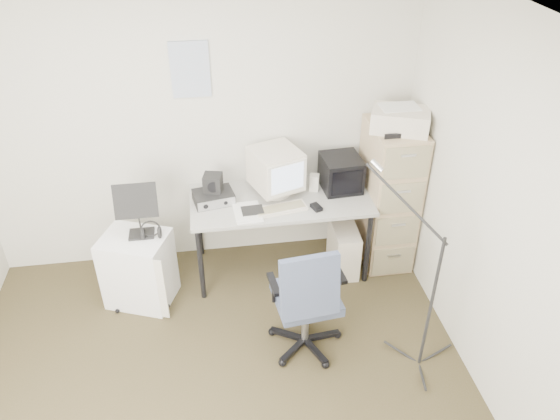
{
  "coord_description": "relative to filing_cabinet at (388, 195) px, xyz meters",
  "views": [
    {
      "loc": [
        0.05,
        -2.34,
        3.17
      ],
      "look_at": [
        0.55,
        0.95,
        0.95
      ],
      "focal_mm": 35.0,
      "sensor_mm": 36.0,
      "label": 1
    }
  ],
  "objects": [
    {
      "name": "floor",
      "position": [
        -1.58,
        -1.48,
        -0.66
      ],
      "size": [
        3.6,
        3.6,
        0.01
      ],
      "primitive_type": "cube",
      "color": "#3C361B",
      "rests_on": "ground"
    },
    {
      "name": "ceiling",
      "position": [
        -1.58,
        -1.48,
        1.85
      ],
      "size": [
        3.6,
        3.6,
        0.01
      ],
      "primitive_type": "cube",
      "color": "white",
      "rests_on": "ground"
    },
    {
      "name": "wall_back",
      "position": [
        -1.58,
        0.32,
        0.6
      ],
      "size": [
        3.6,
        0.02,
        2.5
      ],
      "primitive_type": "cube",
      "color": "beige",
      "rests_on": "ground"
    },
    {
      "name": "wall_right",
      "position": [
        0.22,
        -1.48,
        0.6
      ],
      "size": [
        0.02,
        3.6,
        2.5
      ],
      "primitive_type": "cube",
      "color": "beige",
      "rests_on": "ground"
    },
    {
      "name": "wall_calendar",
      "position": [
        -1.6,
        0.31,
        1.1
      ],
      "size": [
        0.3,
        0.02,
        0.44
      ],
      "primitive_type": "cube",
      "color": "white",
      "rests_on": "wall_back"
    },
    {
      "name": "filing_cabinet",
      "position": [
        0.0,
        0.0,
        0.0
      ],
      "size": [
        0.4,
        0.6,
        1.3
      ],
      "primitive_type": "cube",
      "color": "tan",
      "rests_on": "floor"
    },
    {
      "name": "printer",
      "position": [
        0.0,
        -0.06,
        0.74
      ],
      "size": [
        0.53,
        0.45,
        0.17
      ],
      "primitive_type": "cube",
      "rotation": [
        0.0,
        0.0,
        -0.39
      ],
      "color": "white",
      "rests_on": "filing_cabinet"
    },
    {
      "name": "desk",
      "position": [
        -0.95,
        -0.03,
        -0.29
      ],
      "size": [
        1.5,
        0.7,
        0.73
      ],
      "primitive_type": "cube",
      "color": "#AAAAAA",
      "rests_on": "floor"
    },
    {
      "name": "crt_monitor",
      "position": [
        -0.98,
        0.06,
        0.28
      ],
      "size": [
        0.47,
        0.48,
        0.4
      ],
      "primitive_type": "cube",
      "rotation": [
        0.0,
        0.0,
        0.34
      ],
      "color": "white",
      "rests_on": "desk"
    },
    {
      "name": "crt_tv",
      "position": [
        -0.42,
        0.07,
        0.22
      ],
      "size": [
        0.34,
        0.35,
        0.29
      ],
      "primitive_type": "cube",
      "rotation": [
        0.0,
        0.0,
        0.06
      ],
      "color": "black",
      "rests_on": "desk"
    },
    {
      "name": "desk_speaker",
      "position": [
        -0.65,
        0.06,
        0.15
      ],
      "size": [
        0.1,
        0.1,
        0.14
      ],
      "primitive_type": "cube",
      "rotation": [
        0.0,
        0.0,
        -0.3
      ],
      "color": "silver",
      "rests_on": "desk"
    },
    {
      "name": "keyboard",
      "position": [
        -0.97,
        -0.21,
        0.09
      ],
      "size": [
        0.44,
        0.22,
        0.02
      ],
      "primitive_type": "cube",
      "rotation": [
        0.0,
        0.0,
        0.18
      ],
      "color": "white",
      "rests_on": "desk"
    },
    {
      "name": "mouse",
      "position": [
        -0.69,
        -0.23,
        0.1
      ],
      "size": [
        0.09,
        0.12,
        0.03
      ],
      "primitive_type": "cube",
      "rotation": [
        0.0,
        0.0,
        0.34
      ],
      "color": "black",
      "rests_on": "desk"
    },
    {
      "name": "radio_receiver",
      "position": [
        -1.5,
        0.0,
        0.13
      ],
      "size": [
        0.36,
        0.28,
        0.09
      ],
      "primitive_type": "cube",
      "rotation": [
        0.0,
        0.0,
        0.18
      ],
      "color": "black",
      "rests_on": "desk"
    },
    {
      "name": "radio_speaker",
      "position": [
        -1.5,
        0.03,
        0.24
      ],
      "size": [
        0.17,
        0.17,
        0.15
      ],
      "primitive_type": "cube",
      "rotation": [
        0.0,
        0.0,
        -0.23
      ],
      "color": "black",
      "rests_on": "radio_receiver"
    },
    {
      "name": "papers",
      "position": [
        -1.24,
        -0.21,
        0.09
      ],
      "size": [
        0.23,
        0.3,
        0.02
      ],
      "primitive_type": "cube",
      "rotation": [
        0.0,
        0.0,
        0.05
      ],
      "color": "white",
      "rests_on": "desk"
    },
    {
      "name": "pc_tower",
      "position": [
        -0.4,
        -0.11,
        -0.43
      ],
      "size": [
        0.23,
        0.47,
        0.43
      ],
      "primitive_type": "cube",
      "rotation": [
        0.0,
        0.0,
        -0.04
      ],
      "color": "white",
      "rests_on": "floor"
    },
    {
      "name": "office_chair",
      "position": [
        -0.91,
        -0.98,
        -0.15
      ],
      "size": [
        0.63,
        0.63,
        0.99
      ],
      "primitive_type": "cube",
      "rotation": [
        0.0,
        0.0,
        0.11
      ],
      "color": "#3C4661",
      "rests_on": "floor"
    },
    {
      "name": "side_cart",
      "position": [
        -2.15,
        -0.27,
        -0.34
      ],
      "size": [
        0.62,
        0.56,
        0.63
      ],
      "primitive_type": "cube",
      "rotation": [
        0.0,
        0.0,
        -0.38
      ],
      "color": "white",
      "rests_on": "floor"
    },
    {
      "name": "music_stand",
      "position": [
        -2.09,
        -0.23,
        0.21
      ],
      "size": [
        0.33,
        0.19,
        0.48
      ],
      "primitive_type": "cube",
      "rotation": [
        0.0,
        0.0,
        -0.05
      ],
      "color": "black",
      "rests_on": "side_cart"
    },
    {
      "name": "headphones",
      "position": [
        -2.01,
        -0.28,
        0.03
      ],
      "size": [
        0.2,
        0.2,
        0.03
      ],
      "primitive_type": "torus",
      "rotation": [
        0.0,
        0.0,
        -0.27
      ],
      "color": "black",
      "rests_on": "side_cart"
    },
    {
      "name": "mic_stand",
      "position": [
        -0.1,
        -1.28,
        0.1
      ],
      "size": [
        0.03,
        0.03,
        1.5
      ],
      "primitive_type": "cylinder",
      "rotation": [
        0.0,
        0.0,
        2.31
      ],
      "color": "black",
      "rests_on": "floor"
    }
  ]
}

